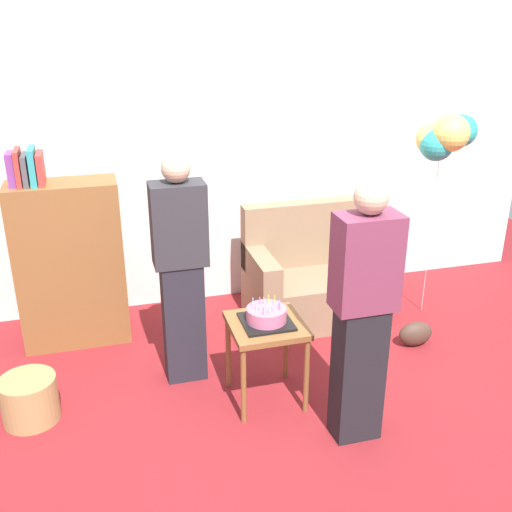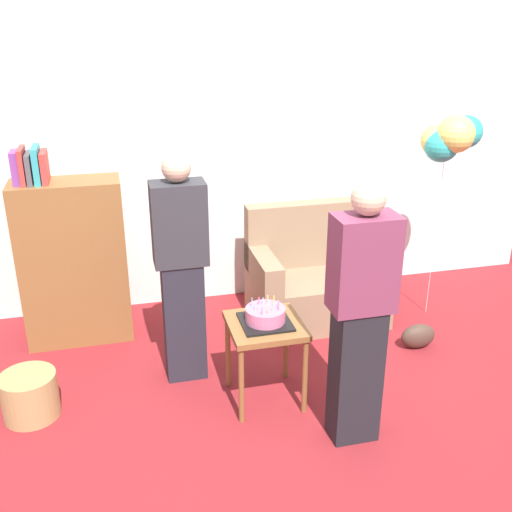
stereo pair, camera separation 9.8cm
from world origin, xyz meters
name	(u,v)px [view 1 (the left image)]	position (x,y,z in m)	size (l,w,h in m)	color
ground_plane	(295,428)	(0.00, 0.00, 0.00)	(8.00, 8.00, 0.00)	maroon
wall_back	(221,150)	(0.00, 2.05, 1.35)	(6.00, 0.10, 2.70)	silver
couch	(312,279)	(0.63, 1.42, 0.34)	(1.10, 0.70, 0.96)	#8C7054
bookshelf	(69,262)	(-1.32, 1.53, 0.67)	(0.80, 0.36, 1.56)	brown
side_table	(266,335)	(-0.09, 0.36, 0.49)	(0.48, 0.48, 0.58)	brown
birthday_cake	(266,316)	(-0.09, 0.36, 0.63)	(0.32, 0.32, 0.17)	black
person_blowing_candles	(181,270)	(-0.57, 0.78, 0.83)	(0.36, 0.22, 1.63)	#23232D
person_holding_cake	(362,315)	(0.34, -0.14, 0.83)	(0.36, 0.22, 1.63)	black
wicker_basket	(30,399)	(-1.62, 0.55, 0.15)	(0.36, 0.36, 0.30)	#A88451
handbag	(415,334)	(1.24, 0.71, 0.10)	(0.28, 0.14, 0.20)	#473328
balloon_bunch	(445,137)	(1.61, 1.18, 1.54)	(0.47, 0.39, 1.73)	silver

